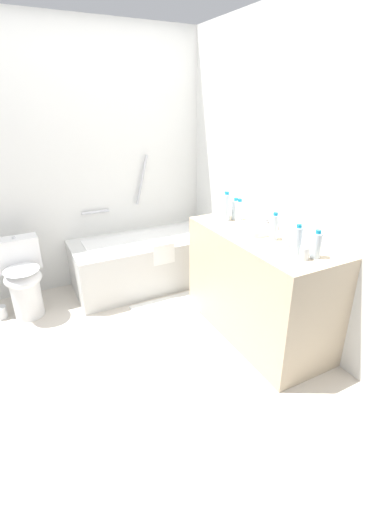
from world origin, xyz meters
TOP-DOWN VIEW (x-y plane):
  - ground_plane at (0.00, 0.00)m, footprint 3.79×3.79m
  - wall_back_tiled at (0.00, 1.44)m, footprint 3.10×0.10m
  - wall_right_mirror at (1.40, 0.00)m, footprint 0.10×3.19m
  - bathtub at (0.58, 1.05)m, footprint 1.49×0.70m
  - toilet at (-0.60, 1.00)m, footprint 0.37×0.49m
  - vanity_counter at (1.07, -0.18)m, footprint 0.57×1.30m
  - sink_basin at (1.05, -0.09)m, footprint 0.29×0.29m
  - sink_faucet at (1.23, -0.09)m, footprint 0.10×0.15m
  - water_bottle_0 at (1.05, 0.11)m, footprint 0.06×0.06m
  - water_bottle_1 at (1.10, -0.68)m, footprint 0.06×0.06m
  - water_bottle_2 at (1.02, 0.25)m, footprint 0.07×0.07m
  - water_bottle_3 at (1.10, 0.24)m, footprint 0.06×0.06m
  - water_bottle_4 at (1.02, -0.59)m, footprint 0.06×0.06m
  - water_bottle_5 at (1.07, -0.30)m, footprint 0.06×0.06m
  - drinking_glass_0 at (1.07, -0.45)m, footprint 0.07×0.07m
  - drinking_glass_1 at (1.07, 0.32)m, footprint 0.07×0.07m
  - drinking_glass_2 at (1.01, -0.67)m, footprint 0.06×0.06m
  - bath_mat at (0.56, 0.46)m, footprint 0.64×0.40m
  - toilet_paper_roll at (-0.84, 1.03)m, footprint 0.11×0.11m

SIDE VIEW (x-z plane):
  - ground_plane at x=0.00m, z-range 0.00..0.00m
  - bath_mat at x=0.56m, z-range 0.00..0.01m
  - toilet_paper_roll at x=-0.84m, z-range 0.00..0.11m
  - bathtub at x=0.58m, z-range -0.37..0.92m
  - toilet at x=-0.60m, z-range 0.01..0.71m
  - vanity_counter at x=1.07m, z-range 0.00..0.86m
  - sink_basin at x=1.05m, z-range 0.86..0.90m
  - sink_faucet at x=1.23m, z-range 0.86..0.94m
  - drinking_glass_2 at x=1.01m, z-range 0.86..0.94m
  - drinking_glass_0 at x=1.07m, z-range 0.86..0.95m
  - drinking_glass_1 at x=1.07m, z-range 0.86..0.96m
  - water_bottle_3 at x=1.10m, z-range 0.86..1.04m
  - water_bottle_1 at x=1.10m, z-range 0.86..1.04m
  - water_bottle_5 at x=1.07m, z-range 0.86..1.06m
  - water_bottle_4 at x=1.02m, z-range 0.86..1.06m
  - water_bottle_0 at x=1.05m, z-range 0.86..1.07m
  - water_bottle_2 at x=1.02m, z-range 0.86..1.10m
  - wall_back_tiled at x=0.00m, z-range 0.00..2.47m
  - wall_right_mirror at x=1.40m, z-range 0.00..2.47m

